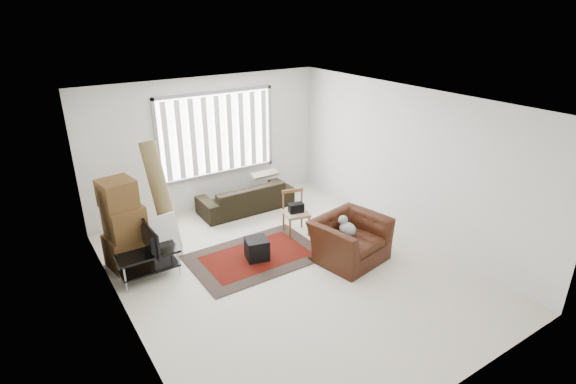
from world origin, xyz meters
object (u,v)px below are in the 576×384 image
tv_stand (149,260)px  armchair (350,237)px  sofa (246,193)px  side_chair (296,211)px  moving_boxes (124,227)px

tv_stand → armchair: 3.22m
sofa → armchair: size_ratio=1.50×
sofa → armchair: armchair is taller
tv_stand → side_chair: 2.75m
tv_stand → moving_boxes: (-0.17, 0.59, 0.36)m
moving_boxes → side_chair: moving_boxes is taller
tv_stand → sofa: sofa is taller
side_chair → armchair: armchair is taller
moving_boxes → side_chair: (2.92, -0.57, -0.24)m
side_chair → armchair: size_ratio=0.63×
tv_stand → armchair: (2.96, -1.26, 0.09)m
sofa → side_chair: 1.45m
side_chair → armchair: 1.29m
moving_boxes → sofa: bearing=17.9°
moving_boxes → side_chair: size_ratio=1.83×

